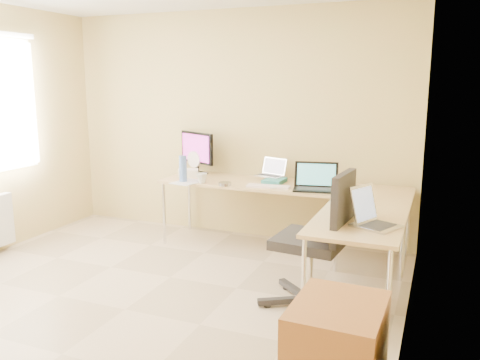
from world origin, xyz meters
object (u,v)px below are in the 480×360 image
at_px(mug, 202,178).
at_px(office_chair, 310,246).
at_px(laptop_return, 377,211).
at_px(desk_return, 358,260).
at_px(desk_fan, 196,163).
at_px(desk_main, 281,217).
at_px(keyboard, 268,186).
at_px(laptop_black, 316,177).
at_px(monitor, 197,153).
at_px(laptop_center, 271,168).
at_px(water_bottle, 183,169).

height_order(mug, office_chair, office_chair).
relative_size(mug, laptop_return, 0.31).
distance_m(desk_return, desk_fan, 2.47).
height_order(desk_main, keyboard, keyboard).
xyz_separation_m(desk_return, laptop_black, (-0.57, 0.84, 0.50)).
relative_size(desk_main, laptop_black, 6.09).
distance_m(monitor, laptop_black, 1.55).
bearing_deg(mug, desk_fan, 123.91).
xyz_separation_m(laptop_center, laptop_black, (0.58, -0.31, -0.01)).
bearing_deg(laptop_return, laptop_black, 58.86).
distance_m(desk_return, mug, 1.98).
height_order(mug, desk_fan, desk_fan).
bearing_deg(laptop_center, desk_return, -26.97).
distance_m(laptop_center, laptop_return, 1.90).
relative_size(desk_return, laptop_return, 3.60).
xyz_separation_m(desk_fan, office_chair, (1.74, -1.40, -0.35)).
height_order(desk_fan, laptop_return, desk_fan).
height_order(desk_main, laptop_black, laptop_black).
xyz_separation_m(monitor, water_bottle, (0.08, -0.50, -0.10)).
relative_size(laptop_center, mug, 2.69).
height_order(mug, water_bottle, water_bottle).
height_order(desk_main, laptop_return, laptop_return).
xyz_separation_m(desk_return, mug, (-1.79, 0.73, 0.42)).
relative_size(desk_return, laptop_center, 4.29).
relative_size(laptop_black, keyboard, 0.98).
bearing_deg(desk_main, monitor, 169.76).
distance_m(mug, laptop_return, 2.17).
relative_size(desk_return, desk_fan, 5.28).
relative_size(desk_main, laptop_return, 7.34).
bearing_deg(monitor, office_chair, -11.47).
bearing_deg(laptop_return, water_bottle, 91.21).
relative_size(monitor, laptop_center, 1.90).
bearing_deg(laptop_center, monitor, -165.80).
bearing_deg(laptop_black, laptop_center, 141.17).
distance_m(monitor, laptop_return, 2.66).
bearing_deg(desk_return, water_bottle, 160.64).
relative_size(keyboard, water_bottle, 1.54).
height_order(desk_main, laptop_center, laptop_center).
xyz_separation_m(desk_main, laptop_center, (-0.18, 0.14, 0.51)).
height_order(laptop_center, water_bottle, water_bottle).
xyz_separation_m(keyboard, office_chair, (0.69, -0.99, -0.24)).
height_order(desk_return, laptop_return, laptop_return).
xyz_separation_m(desk_main, laptop_return, (1.13, -1.23, 0.49)).
relative_size(desk_fan, office_chair, 0.22).
relative_size(mug, desk_fan, 0.46).
height_order(monitor, keyboard, monitor).
xyz_separation_m(monitor, mug, (0.30, -0.47, -0.19)).
bearing_deg(office_chair, mug, 152.28).
xyz_separation_m(water_bottle, office_chair, (1.64, -0.90, -0.37)).
relative_size(monitor, mug, 5.13).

